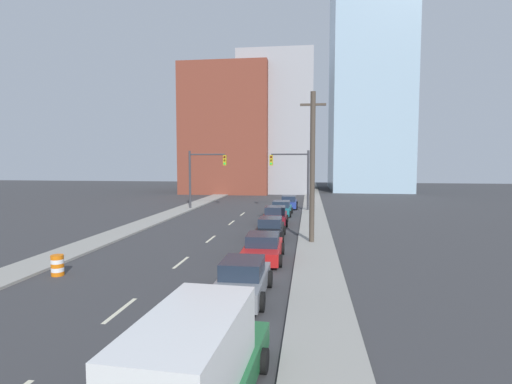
% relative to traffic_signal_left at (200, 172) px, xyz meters
% --- Properties ---
extents(sidewalk_left, '(2.27, 95.90, 0.13)m').
position_rel_traffic_signal_left_xyz_m(sidewalk_left, '(-1.77, 5.05, -4.03)').
color(sidewalk_left, gray).
rests_on(sidewalk_left, ground).
extents(sidewalk_right, '(2.27, 95.90, 0.13)m').
position_rel_traffic_signal_left_xyz_m(sidewalk_right, '(12.14, 5.05, -4.03)').
color(sidewalk_right, gray).
rests_on(sidewalk_right, ground).
extents(lane_stripe_at_14m, '(0.16, 2.40, 0.01)m').
position_rel_traffic_signal_left_xyz_m(lane_stripe_at_14m, '(5.19, -29.05, -4.09)').
color(lane_stripe_at_14m, beige).
rests_on(lane_stripe_at_14m, ground).
extents(lane_stripe_at_21m, '(0.16, 2.40, 0.01)m').
position_rel_traffic_signal_left_xyz_m(lane_stripe_at_21m, '(5.19, -22.38, -4.09)').
color(lane_stripe_at_21m, beige).
rests_on(lane_stripe_at_21m, ground).
extents(lane_stripe_at_27m, '(0.16, 2.40, 0.01)m').
position_rel_traffic_signal_left_xyz_m(lane_stripe_at_27m, '(5.19, -16.12, -4.09)').
color(lane_stripe_at_27m, beige).
rests_on(lane_stripe_at_27m, ground).
extents(lane_stripe_at_34m, '(0.16, 2.40, 0.01)m').
position_rel_traffic_signal_left_xyz_m(lane_stripe_at_34m, '(5.19, -8.94, -4.09)').
color(lane_stripe_at_34m, beige).
rests_on(lane_stripe_at_34m, ground).
extents(lane_stripe_at_40m, '(0.16, 2.40, 0.01)m').
position_rel_traffic_signal_left_xyz_m(lane_stripe_at_40m, '(5.19, -3.30, -4.09)').
color(lane_stripe_at_40m, beige).
rests_on(lane_stripe_at_40m, ground).
extents(building_brick_left, '(14.00, 16.00, 20.49)m').
position_rel_traffic_signal_left_xyz_m(building_brick_left, '(-1.69, 25.87, 6.16)').
color(building_brick_left, brown).
rests_on(building_brick_left, ground).
extents(building_office_center, '(12.00, 20.00, 22.60)m').
position_rel_traffic_signal_left_xyz_m(building_office_center, '(6.17, 29.87, 7.21)').
color(building_office_center, '#99999E').
rests_on(building_office_center, ground).
extents(building_glass_right, '(13.00, 20.00, 38.99)m').
position_rel_traffic_signal_left_xyz_m(building_glass_right, '(22.03, 33.87, 15.40)').
color(building_glass_right, '#99B7CC').
rests_on(building_glass_right, ground).
extents(traffic_signal_left, '(4.17, 0.35, 6.34)m').
position_rel_traffic_signal_left_xyz_m(traffic_signal_left, '(0.00, 0.00, 0.00)').
color(traffic_signal_left, '#38383D').
rests_on(traffic_signal_left, ground).
extents(traffic_signal_right, '(4.17, 0.35, 6.34)m').
position_rel_traffic_signal_left_xyz_m(traffic_signal_right, '(10.43, 0.00, 0.00)').
color(traffic_signal_right, '#38383D').
rests_on(traffic_signal_right, ground).
extents(utility_pole_right_mid, '(1.60, 0.32, 9.50)m').
position_rel_traffic_signal_left_xyz_m(utility_pole_right_mid, '(11.89, -16.71, 0.78)').
color(utility_pole_right_mid, '#473D33').
rests_on(utility_pole_right_mid, ground).
extents(traffic_barrel, '(0.56, 0.56, 0.95)m').
position_rel_traffic_signal_left_xyz_m(traffic_barrel, '(0.35, -25.40, -3.61)').
color(traffic_barrel, orange).
rests_on(traffic_barrel, ground).
extents(box_truck_green, '(2.53, 6.48, 2.26)m').
position_rel_traffic_signal_left_xyz_m(box_truck_green, '(9.48, -34.60, -3.03)').
color(box_truck_green, '#1E6033').
rests_on(box_truck_green, ground).
extents(sedan_gray, '(2.02, 4.36, 1.47)m').
position_rel_traffic_signal_left_xyz_m(sedan_gray, '(9.21, -27.16, -3.41)').
color(sedan_gray, slate).
rests_on(sedan_gray, ground).
extents(sedan_red, '(2.24, 4.45, 1.39)m').
position_rel_traffic_signal_left_xyz_m(sedan_red, '(9.31, -21.29, -3.45)').
color(sedan_red, red).
rests_on(sedan_red, ground).
extents(sedan_black, '(2.05, 4.34, 1.42)m').
position_rel_traffic_signal_left_xyz_m(sedan_black, '(9.11, -15.33, -3.44)').
color(sedan_black, black).
rests_on(sedan_black, ground).
extents(sedan_maroon, '(2.28, 4.52, 1.49)m').
position_rel_traffic_signal_left_xyz_m(sedan_maroon, '(8.93, -9.21, -3.42)').
color(sedan_maroon, maroon).
rests_on(sedan_maroon, ground).
extents(sedan_teal, '(2.11, 4.54, 1.39)m').
position_rel_traffic_signal_left_xyz_m(sedan_teal, '(9.05, -3.63, -3.46)').
color(sedan_teal, '#196B75').
rests_on(sedan_teal, ground).
extents(sedan_blue, '(2.08, 4.64, 1.38)m').
position_rel_traffic_signal_left_xyz_m(sedan_blue, '(9.45, 2.36, -3.46)').
color(sedan_blue, navy).
rests_on(sedan_blue, ground).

